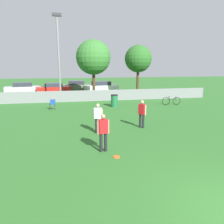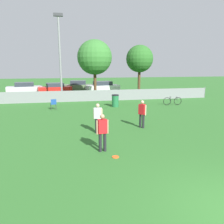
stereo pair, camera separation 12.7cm
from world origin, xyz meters
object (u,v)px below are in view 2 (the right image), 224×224
tree_far_right (140,59)px  bicycle_sideline (172,101)px  light_pole (60,51)px  player_receiver_white (98,117)px  parked_car_silver (25,88)px  parked_car_olive (78,86)px  player_defender_red (142,112)px  trash_bin (115,101)px  tree_near_pole (95,57)px  parked_car_red (55,88)px  folding_chair_sideline (53,103)px  parked_car_white (103,87)px  frisbee_disc (115,157)px  player_thrower_red (102,131)px

tree_far_right → bicycle_sideline: 8.29m
light_pole → player_receiver_white: light_pole is taller
player_receiver_white → parked_car_silver: (-7.07, 18.92, -0.23)m
player_receiver_white → bicycle_sideline: (7.75, 7.06, -0.54)m
light_pole → bicycle_sideline: (9.92, -4.89, -4.61)m
parked_car_olive → tree_far_right: bearing=-33.9°
tree_far_right → parked_car_olive: tree_far_right is taller
bicycle_sideline → tree_far_right: bearing=100.0°
player_defender_red → trash_bin: (-0.13, 6.73, -0.37)m
player_defender_red → bicycle_sideline: size_ratio=0.93×
player_receiver_white → bicycle_sideline: player_receiver_white is taller
parked_car_silver → bicycle_sideline: bearing=-48.4°
bicycle_sideline → player_defender_red: bearing=-124.8°
tree_near_pole → tree_far_right: tree_near_pole is taller
player_receiver_white → parked_car_silver: player_receiver_white is taller
parked_car_red → parked_car_silver: bearing=157.2°
folding_chair_sideline → parked_car_white: size_ratio=0.18×
player_defender_red → trash_bin: bearing=140.7°
folding_chair_sideline → parked_car_red: size_ratio=0.20×
player_receiver_white → tree_near_pole: bearing=115.2°
folding_chair_sideline → parked_car_white: (5.84, 11.57, 0.16)m
frisbee_disc → folding_chair_sideline: bearing=106.2°
bicycle_sideline → parked_car_red: bearing=138.5°
tree_far_right → frisbee_disc: 19.25m
tree_near_pole → parked_car_white: tree_near_pole is taller
bicycle_sideline → light_pole: bearing=157.2°
tree_near_pole → player_thrower_red: size_ratio=3.87×
folding_chair_sideline → trash_bin: bearing=169.9°
frisbee_disc → parked_car_olive: size_ratio=0.07×
tree_near_pole → trash_bin: 6.62m
tree_far_right → parked_car_red: size_ratio=1.35×
parked_car_white → parked_car_red: bearing=174.0°
player_thrower_red → light_pole: bearing=92.4°
parked_car_silver → parked_car_olive: 7.07m
parked_car_silver → parked_car_olive: (6.96, 1.25, 0.02)m
light_pole → player_receiver_white: (2.16, -11.96, -4.07)m
frisbee_disc → bicycle_sideline: size_ratio=0.16×
tree_near_pole → frisbee_disc: 16.41m
light_pole → frisbee_disc: 16.14m
parked_car_red → parked_car_olive: parked_car_olive is taller
parked_car_olive → player_defender_red: bearing=-76.3°
player_thrower_red → parked_car_red: player_thrower_red is taller
parked_car_red → parked_car_white: size_ratio=0.92×
trash_bin → parked_car_red: 12.12m
frisbee_disc → folding_chair_sideline: 10.64m
parked_car_white → frisbee_disc: bearing=-108.6°
player_thrower_red → tree_far_right: bearing=61.6°
tree_far_right → player_receiver_white: bearing=-115.8°
light_pole → player_thrower_red: bearing=-82.1°
frisbee_disc → parked_car_silver: parked_car_silver is taller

